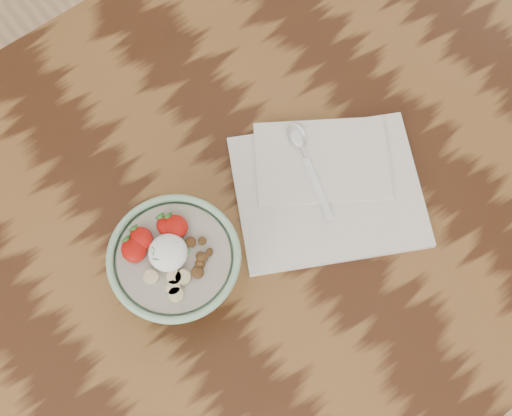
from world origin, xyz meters
The scene contains 4 objects.
table centered at (0.00, 0.00, 65.70)cm, with size 160.00×90.00×75.00cm.
breakfast_bowl centered at (1.54, -3.61, 81.01)cm, with size 17.56×17.56×11.87cm.
napkin centered at (26.85, -5.30, 75.70)cm, with size 34.06×31.86×1.66cm.
spoon centered at (27.19, 1.22, 77.02)cm, with size 6.90×16.21×0.86cm.
Camera 1 is at (-6.27, -31.84, 172.81)cm, focal length 50.00 mm.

